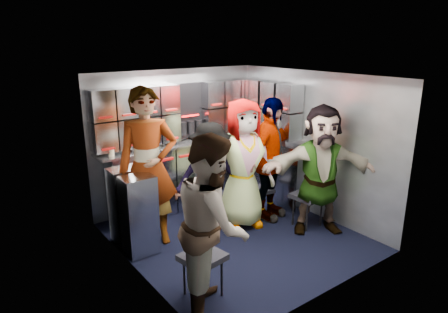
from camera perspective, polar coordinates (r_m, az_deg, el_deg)
floor at (r=5.41m, az=1.77°, el=-11.37°), size 3.00×3.00×0.00m
wall_back at (r=6.21m, az=-6.75°, el=2.61°), size 2.80×0.04×2.10m
wall_left at (r=4.32m, az=-12.87°, el=-3.95°), size 0.04×3.00×2.10m
wall_right at (r=5.95m, az=12.52°, el=1.70°), size 0.04×3.00×2.10m
ceiling at (r=4.80m, az=2.00°, el=11.36°), size 2.80×3.00×0.02m
cart_bank_back at (r=6.19m, az=-5.60°, el=-2.75°), size 2.68×0.38×0.99m
cart_bank_left at (r=5.09m, az=-12.90°, el=-7.52°), size 0.38×0.76×0.99m
counter at (r=6.04m, az=-5.74°, el=1.91°), size 2.68×0.42×0.03m
locker_bank_back at (r=5.99m, az=-6.17°, el=6.42°), size 2.68×0.28×0.82m
locker_bank_right at (r=6.22m, az=6.99°, el=6.77°), size 0.28×1.00×0.82m
right_cabinet at (r=6.39m, az=7.30°, el=-2.14°), size 0.28×1.20×1.00m
coffee_niche at (r=6.14m, az=-4.99°, el=6.50°), size 0.46×0.16×0.84m
red_latch_strip at (r=5.91m, az=-4.70°, el=0.25°), size 2.60×0.02×0.03m
jump_seat_near_left at (r=4.12m, az=-3.08°, el=-14.44°), size 0.45×0.43×0.47m
jump_seat_mid_left at (r=5.60m, az=-2.99°, el=-5.85°), size 0.49×0.48×0.45m
jump_seat_center at (r=5.73m, az=1.51°, el=-5.61°), size 0.39×0.38×0.42m
jump_seat_mid_right at (r=5.98m, az=5.23°, el=-4.91°), size 0.40×0.38×0.40m
jump_seat_near_right at (r=5.67m, az=11.93°, el=-5.74°), size 0.43×0.41×0.47m
attendant_standing at (r=5.00m, az=-10.76°, el=-1.60°), size 0.85×0.71×2.00m
attendant_arc_a at (r=3.77m, az=-1.65°, el=-9.65°), size 1.00×1.06×1.74m
attendant_arc_b at (r=5.34m, az=-1.98°, el=-3.02°), size 1.11×0.94×1.49m
attendant_arc_c at (r=5.42m, az=2.72°, el=-1.11°), size 0.99×0.78×1.78m
attendant_arc_d at (r=5.68m, az=6.57°, el=-0.45°), size 1.12×0.74×1.77m
attendant_arc_e at (r=5.41m, az=13.62°, el=-1.87°), size 1.62×1.32×1.74m
bottle_left at (r=5.55m, az=-14.06°, el=1.81°), size 0.06×0.06×0.28m
bottle_mid at (r=5.66m, az=-11.38°, el=2.21°), size 0.07×0.07×0.27m
bottle_right at (r=6.20m, az=-2.07°, el=3.65°), size 0.07×0.07×0.24m
cup_left at (r=5.49m, az=-15.80°, el=0.57°), size 0.07×0.07×0.10m
cup_right at (r=6.62m, az=3.01°, el=3.86°), size 0.08×0.08×0.10m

